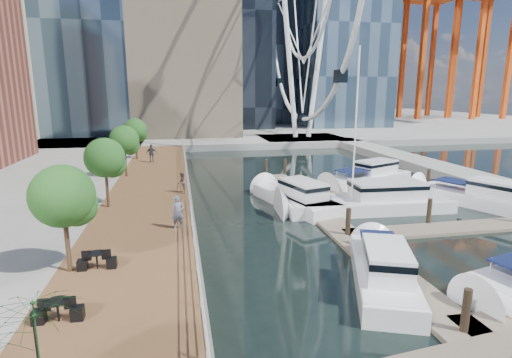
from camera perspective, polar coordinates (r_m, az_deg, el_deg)
name	(u,v)px	position (r m, az deg, el deg)	size (l,w,h in m)	color
ground	(359,314)	(16.87, 14.56, -18.21)	(520.00, 520.00, 0.00)	black
boardwalk	(147,208)	(29.21, -15.27, -3.96)	(6.00, 60.00, 1.00)	brown
seawall	(190,205)	(29.12, -9.37, -3.73)	(0.25, 60.00, 1.00)	#595954
land_far	(202,121)	(115.47, -7.79, 8.22)	(200.00, 114.00, 1.00)	gray
breakwater	(462,177)	(43.16, 27.36, 0.27)	(4.00, 60.00, 1.00)	gray
pier	(302,140)	(68.67, 6.57, 5.55)	(14.00, 12.00, 1.00)	gray
railing	(188,192)	(28.86, -9.63, -1.78)	(0.10, 60.00, 1.05)	white
floating_docks	(406,215)	(28.38, 20.58, -4.82)	(16.00, 34.00, 2.60)	#6D6051
port_cranes	(436,52)	(132.16, 24.27, 16.26)	(40.00, 52.00, 38.00)	#D84C14
street_trees	(105,158)	(27.74, -20.80, 2.85)	(2.60, 42.60, 4.60)	#3F2B1C
cafe_tables	(53,346)	(13.62, -27.03, -20.53)	(2.50, 13.70, 0.74)	black
pedestrian_near	(178,212)	(22.64, -11.09, -4.68)	(0.68, 0.45, 1.87)	#51596C
pedestrian_mid	(182,183)	(30.59, -10.50, -0.50)	(0.77, 0.60, 1.59)	#7C6255
pedestrian_far	(152,153)	(44.71, -14.68, 3.57)	(1.16, 0.48, 1.97)	#32363F
moored_yachts	(381,214)	(29.66, 17.45, -4.86)	(20.16, 31.39, 11.50)	silver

